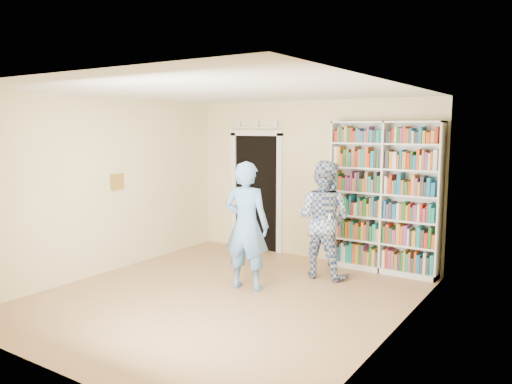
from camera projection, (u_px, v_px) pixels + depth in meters
floor at (224, 297)px, 6.65m from camera, size 5.00×5.00×0.00m
ceiling at (222, 91)px, 6.30m from camera, size 5.00×5.00×0.00m
wall_back at (311, 180)px, 8.55m from camera, size 4.50×0.00×4.50m
wall_left at (106, 186)px, 7.70m from camera, size 0.00×5.00×5.00m
wall_right at (394, 213)px, 5.25m from camera, size 0.00×5.00×5.00m
bookshelf at (384, 197)px, 7.70m from camera, size 1.70×0.32×2.34m
doorway at (256, 186)px, 9.15m from camera, size 1.10×0.08×2.43m
wall_art at (117, 182)px, 7.85m from camera, size 0.03×0.25×0.25m
man_blue at (246, 226)px, 6.90m from camera, size 0.72×0.54×1.79m
man_plaid at (323, 219)px, 7.47m from camera, size 0.87×0.68×1.76m
paper_sheet at (324, 222)px, 7.24m from camera, size 0.18×0.06×0.26m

